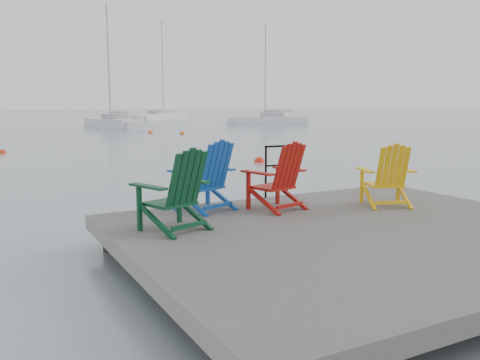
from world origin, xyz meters
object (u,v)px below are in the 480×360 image
handrail (277,166)px  chair_red (279,176)px  buoy_a (259,162)px  sailboat_far (269,121)px  chair_yellow (388,175)px  buoy_d (150,133)px  sailboat_mid (161,117)px  chair_green (176,190)px  sailboat_near (113,124)px  chair_blue (207,176)px  buoy_c (182,134)px  buoy_b (2,153)px

handrail → chair_red: (-0.56, -0.95, -0.02)m
buoy_a → sailboat_far: bearing=58.1°
chair_yellow → buoy_d: bearing=102.4°
sailboat_far → buoy_d: sailboat_far is taller
buoy_a → handrail: bearing=-118.6°
chair_yellow → sailboat_mid: sailboat_mid is taller
handrail → sailboat_mid: (18.13, 57.44, -0.69)m
chair_green → sailboat_far: (25.21, 39.17, -0.67)m
chair_yellow → sailboat_near: size_ratio=0.09×
chair_green → chair_yellow: 3.50m
chair_blue → buoy_c: (10.09, 26.41, -1.03)m
handrail → sailboat_far: 44.10m
chair_green → sailboat_mid: sailboat_mid is taller
chair_yellow → chair_green: bearing=-157.8°
buoy_b → chair_green: bearing=-86.7°
chair_red → chair_green: bearing=-178.9°
sailboat_near → sailboat_mid: size_ratio=0.82×
handrail → chair_green: 2.80m
sailboat_near → sailboat_mid: (11.60, 20.34, -0.00)m
buoy_d → handrail: bearing=-103.9°
chair_red → sailboat_mid: size_ratio=0.08×
handrail → buoy_a: handrail is taller
sailboat_far → buoy_b: bearing=142.1°
sailboat_far → buoy_c: sailboat_far is taller
buoy_b → sailboat_near: bearing=64.1°
chair_yellow → buoy_b: (-4.53, 18.14, -0.99)m
buoy_a → buoy_c: size_ratio=1.02×
buoy_b → buoy_d: size_ratio=0.82×
chair_blue → chair_red: (0.98, -0.47, -0.01)m
chair_red → sailboat_far: 45.20m
handrail → chair_yellow: 1.88m
handrail → buoy_d: bearing=76.1°
chair_red → sailboat_far: sailboat_far is taller
chair_yellow → buoy_b: size_ratio=2.95×
handrail → buoy_c: 27.33m
buoy_c → buoy_d: bearing=126.2°
handrail → sailboat_far: (22.81, 37.73, -0.69)m
handrail → buoy_a: 9.75m
sailboat_mid → buoy_d: bearing=-56.4°
chair_yellow → chair_red: bearing=-175.3°
sailboat_near → buoy_d: (0.43, -8.99, -0.36)m
handrail → chair_green: chair_green is taller
chair_red → buoy_d: size_ratio=2.54×
chair_green → chair_red: bearing=-4.2°
handrail → sailboat_mid: bearing=72.5°
sailboat_far → buoy_a: 34.42m
chair_green → buoy_d: 31.01m
buoy_b → buoy_d: bearing=47.9°
chair_green → sailboat_mid: (20.53, 58.88, -0.67)m
chair_red → sailboat_mid: sailboat_mid is taller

